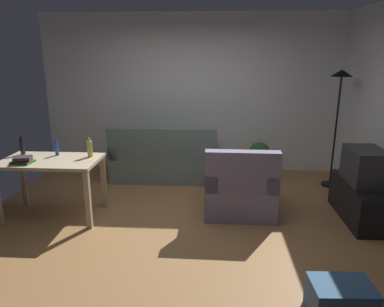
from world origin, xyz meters
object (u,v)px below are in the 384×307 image
tv (366,167)px  couch (165,161)px  tv_stand (360,201)px  bottle_dark (22,146)px  desk (51,168)px  armchair (240,190)px  torchiere_lamp (339,97)px  potted_plant (259,156)px  bottle_squat (90,149)px  bottle_blue (57,148)px  book_stack (23,160)px  storage_box (341,301)px

tv → couch: bearing=63.0°
tv_stand → bottle_dark: bearing=89.1°
desk → armchair: (2.39, 0.24, -0.33)m
torchiere_lamp → bottle_dark: bearing=-165.5°
potted_plant → bottle_squat: size_ratio=2.32×
armchair → potted_plant: bearing=-104.6°
tv → bottle_blue: bottle_blue is taller
potted_plant → torchiere_lamp: bearing=-24.0°
tv_stand → bottle_blue: (-3.89, 0.05, 0.61)m
bottle_squat → book_stack: size_ratio=0.93×
storage_box → bottle_blue: 3.65m
couch → armchair: same height
bottle_dark → book_stack: bottle_dark is taller
tv → book_stack: 4.17m
couch → storage_box: 3.68m
desk → armchair: armchair is taller
potted_plant → bottle_squat: bottle_squat is taller
potted_plant → bottle_dark: size_ratio=2.22×
tv_stand → potted_plant: size_ratio=1.93×
tv → desk: (-3.91, -0.15, -0.05)m
couch → tv_stand: bearing=153.0°
armchair → tv_stand: bearing=177.1°
tv → armchair: same height
bottle_dark → book_stack: (0.21, -0.39, -0.07)m
bottle_squat → armchair: bearing=2.6°
couch → storage_box: couch is taller
bottle_blue → book_stack: (-0.26, -0.37, -0.05)m
tv_stand → torchiere_lamp: (0.00, 1.20, 1.17)m
desk → torchiere_lamp: bearing=19.0°
desk → book_stack: 0.34m
tv → tv_stand: bearing=90.0°
potted_plant → bottle_dark: 3.70m
potted_plant → bottle_blue: bottle_blue is taller
couch → desk: bearing=50.8°
desk → armchair: 2.43m
storage_box → book_stack: 3.70m
tv → desk: size_ratio=0.50×
desk → bottle_dark: (-0.46, 0.21, 0.22)m
tv → armchair: 1.56m
armchair → book_stack: 2.72m
armchair → bottle_blue: bearing=1.8°
bottle_squat → tv: bearing=-0.1°
potted_plant → book_stack: bearing=-147.1°
desk → book_stack: (-0.25, -0.17, 0.15)m
book_stack → armchair: bearing=8.9°
tv_stand → desk: 3.93m
tv_stand → bottle_dark: 4.41m
desk → potted_plant: 3.38m
torchiere_lamp → bottle_dark: size_ratio=7.06×
tv → book_stack: tv is taller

